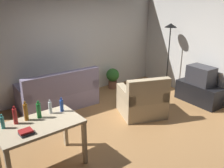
{
  "coord_description": "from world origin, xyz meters",
  "views": [
    {
      "loc": [
        -2.66,
        -3.46,
        2.52
      ],
      "look_at": [
        0.1,
        0.5,
        0.75
      ],
      "focal_mm": 39.59,
      "sensor_mm": 36.0,
      "label": 1
    }
  ],
  "objects": [
    {
      "name": "wall_right",
      "position": [
        2.6,
        0.0,
        1.35
      ],
      "size": [
        0.1,
        4.4,
        2.7
      ],
      "primitive_type": "cube",
      "color": "silver",
      "rests_on": "ground_plane"
    },
    {
      "name": "potted_plant",
      "position": [
        1.1,
        1.9,
        0.33
      ],
      "size": [
        0.36,
        0.36,
        0.57
      ],
      "color": "brown",
      "rests_on": "ground_plane"
    },
    {
      "name": "tv",
      "position": [
        2.25,
        -0.1,
        0.7
      ],
      "size": [
        0.41,
        0.6,
        0.44
      ],
      "rotation": [
        0.0,
        0.0,
        1.57
      ],
      "color": "#2D2D33",
      "rests_on": "tv_stand"
    },
    {
      "name": "bottle_amber",
      "position": [
        -1.84,
        -0.08,
        0.89
      ],
      "size": [
        0.06,
        0.06,
        0.29
      ],
      "color": "#9E6019",
      "rests_on": "desk"
    },
    {
      "name": "torchiere_lamp",
      "position": [
        2.25,
        0.96,
        1.41
      ],
      "size": [
        0.32,
        0.32,
        1.81
      ],
      "color": "black",
      "rests_on": "ground_plane"
    },
    {
      "name": "armchair",
      "position": [
        0.69,
        0.18,
        0.32
      ],
      "size": [
        1.13,
        1.09,
        0.92
      ],
      "rotation": [
        0.0,
        0.0,
        2.8
      ],
      "color": "tan",
      "rests_on": "ground_plane"
    },
    {
      "name": "tv_stand",
      "position": [
        2.25,
        -0.1,
        0.24
      ],
      "size": [
        0.44,
        1.1,
        0.48
      ],
      "rotation": [
        0.0,
        0.0,
        1.57
      ],
      "color": "black",
      "rests_on": "ground_plane"
    },
    {
      "name": "bottle_blue",
      "position": [
        -1.29,
        -0.1,
        0.86
      ],
      "size": [
        0.06,
        0.06,
        0.23
      ],
      "color": "#2347A3",
      "rests_on": "desk"
    },
    {
      "name": "desk",
      "position": [
        -1.73,
        -0.28,
        0.65
      ],
      "size": [
        1.24,
        0.77,
        0.76
      ],
      "rotation": [
        0.0,
        0.0,
        0.06
      ],
      "color": "#C6B28E",
      "rests_on": "ground_plane"
    },
    {
      "name": "couch",
      "position": [
        -0.65,
        1.59,
        0.31
      ],
      "size": [
        1.76,
        0.84,
        0.92
      ],
      "rotation": [
        0.0,
        0.0,
        3.14
      ],
      "color": "gray",
      "rests_on": "ground_plane"
    },
    {
      "name": "bottle_clear",
      "position": [
        -1.46,
        -0.06,
        0.86
      ],
      "size": [
        0.05,
        0.05,
        0.23
      ],
      "color": "silver",
      "rests_on": "desk"
    },
    {
      "name": "wall_rear",
      "position": [
        0.0,
        2.2,
        1.35
      ],
      "size": [
        5.2,
        0.1,
        2.7
      ],
      "primitive_type": "cube",
      "color": "silver",
      "rests_on": "ground_plane"
    },
    {
      "name": "bottle_red",
      "position": [
        -2.0,
        -0.09,
        0.88
      ],
      "size": [
        0.06,
        0.06,
        0.28
      ],
      "color": "#AD2323",
      "rests_on": "desk"
    },
    {
      "name": "ground_plane",
      "position": [
        0.0,
        0.0,
        -0.01
      ],
      "size": [
        5.2,
        4.4,
        0.02
      ],
      "primitive_type": "cube",
      "color": "#9E7042"
    },
    {
      "name": "book_stack",
      "position": [
        -1.96,
        -0.46,
        0.79
      ],
      "size": [
        0.19,
        0.16,
        0.06
      ],
      "color": "#333338",
      "rests_on": "desk"
    },
    {
      "name": "bottle_green",
      "position": [
        -1.66,
        -0.11,
        0.88
      ],
      "size": [
        0.07,
        0.07,
        0.27
      ],
      "color": "#1E722D",
      "rests_on": "desk"
    },
    {
      "name": "bottle_tall",
      "position": [
        -2.18,
        -0.13,
        0.85
      ],
      "size": [
        0.05,
        0.05,
        0.21
      ],
      "color": "teal",
      "rests_on": "desk"
    }
  ]
}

